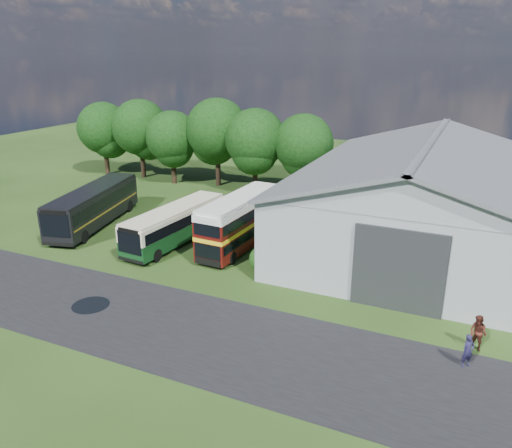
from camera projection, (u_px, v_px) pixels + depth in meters
The scene contains 18 objects.
ground at pixel (142, 289), 31.58m from camera, with size 120.00×120.00×0.00m, color #1B3410.
asphalt_road at pixel (154, 322), 27.83m from camera, with size 60.00×8.00×0.02m, color black.
puddle at pixel (91, 305), 29.59m from camera, with size 2.20×2.20×0.01m, color black.
storage_shed at pixel (427, 191), 38.07m from camera, with size 18.80×24.80×8.15m.
tree_far_left at pixel (103, 128), 59.37m from camera, with size 6.12×6.12×8.64m.
tree_left_a at pixel (140, 127), 57.74m from camera, with size 6.46×6.46×9.12m.
tree_left_b at pixel (172, 137), 55.13m from camera, with size 5.78×5.78×8.16m.
tree_mid at pixel (217, 130), 53.98m from camera, with size 6.80×6.80×9.60m.
tree_right_a at pixel (255, 139), 51.33m from camera, with size 6.26×6.26×8.83m.
tree_right_b at pixel (304, 144), 50.14m from camera, with size 5.98×5.98×8.45m.
shrub_front at pixel (261, 269), 34.54m from camera, with size 1.70×1.70×1.70m, color #194714.
shrub_mid at pixel (273, 258), 36.26m from camera, with size 1.60×1.60×1.60m, color #194714.
shrub_back at pixel (283, 249), 37.98m from camera, with size 1.80×1.80×1.80m, color #194714.
bus_green_single at pixel (175, 224), 38.80m from camera, with size 3.17×10.56×2.87m.
bus_maroon_double at pixel (240, 222), 37.77m from camera, with size 2.83×9.50×4.04m.
bus_dark_single at pixel (94, 206), 42.67m from camera, with size 5.41×12.12×3.26m.
visitor_a at pixel (468, 351), 23.62m from camera, with size 0.61×0.40×1.68m, color #1E1A3A.
visitor_b at pixel (478, 333), 24.93m from camera, with size 0.91×0.71×1.87m, color #471F16.
Camera 1 is at (18.36, -22.90, 14.31)m, focal length 35.00 mm.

